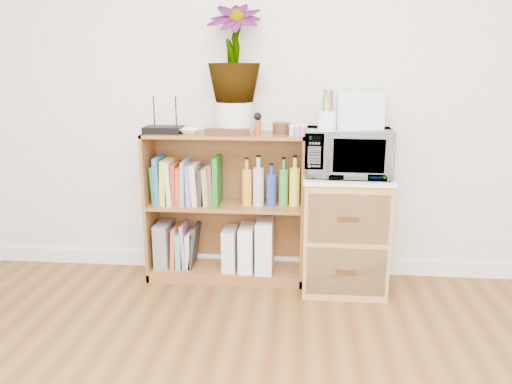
# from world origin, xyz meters

# --- Properties ---
(skirting_board) EXTENTS (4.00, 0.02, 0.10)m
(skirting_board) POSITION_xyz_m (0.00, 2.24, 0.05)
(skirting_board) COLOR white
(skirting_board) RESTS_ON ground
(bookshelf) EXTENTS (1.00, 0.30, 0.95)m
(bookshelf) POSITION_xyz_m (-0.35, 2.10, 0.47)
(bookshelf) COLOR brown
(bookshelf) RESTS_ON ground
(wicker_unit) EXTENTS (0.50, 0.45, 0.70)m
(wicker_unit) POSITION_xyz_m (0.40, 2.02, 0.35)
(wicker_unit) COLOR #9E7542
(wicker_unit) RESTS_ON ground
(microwave) EXTENTS (0.51, 0.36, 0.28)m
(microwave) POSITION_xyz_m (0.40, 2.02, 0.86)
(microwave) COLOR silver
(microwave) RESTS_ON wicker_unit
(pen_cup) EXTENTS (0.10, 0.10, 0.11)m
(pen_cup) POSITION_xyz_m (0.27, 1.93, 1.05)
(pen_cup) COLOR white
(pen_cup) RESTS_ON microwave
(small_appliance) EXTENTS (0.27, 0.22, 0.21)m
(small_appliance) POSITION_xyz_m (0.46, 2.08, 1.10)
(small_appliance) COLOR silver
(small_appliance) RESTS_ON microwave
(router) EXTENTS (0.23, 0.16, 0.04)m
(router) POSITION_xyz_m (-0.73, 2.08, 0.97)
(router) COLOR black
(router) RESTS_ON bookshelf
(white_bowl) EXTENTS (0.13, 0.13, 0.03)m
(white_bowl) POSITION_xyz_m (-0.56, 2.07, 0.97)
(white_bowl) COLOR white
(white_bowl) RESTS_ON bookshelf
(plant_pot) EXTENTS (0.22, 0.22, 0.19)m
(plant_pot) POSITION_xyz_m (-0.29, 2.12, 1.04)
(plant_pot) COLOR silver
(plant_pot) RESTS_ON bookshelf
(potted_plant) EXTENTS (0.32, 0.32, 0.58)m
(potted_plant) POSITION_xyz_m (-0.29, 2.12, 1.43)
(potted_plant) COLOR #407F32
(potted_plant) RESTS_ON plant_pot
(trinket_box) EXTENTS (0.26, 0.07, 0.04)m
(trinket_box) POSITION_xyz_m (-0.32, 2.00, 0.97)
(trinket_box) COLOR #3D2210
(trinket_box) RESTS_ON bookshelf
(kokeshi_doll) EXTENTS (0.04, 0.04, 0.09)m
(kokeshi_doll) POSITION_xyz_m (-0.14, 2.06, 0.99)
(kokeshi_doll) COLOR #AE3215
(kokeshi_doll) RESTS_ON bookshelf
(wooden_bowl) EXTENTS (0.12, 0.12, 0.07)m
(wooden_bowl) POSITION_xyz_m (0.00, 2.11, 0.98)
(wooden_bowl) COLOR #35210E
(wooden_bowl) RESTS_ON bookshelf
(paint_jars) EXTENTS (0.12, 0.04, 0.06)m
(paint_jars) POSITION_xyz_m (0.10, 2.01, 0.98)
(paint_jars) COLOR #C9707F
(paint_jars) RESTS_ON bookshelf
(file_box) EXTENTS (0.09, 0.23, 0.29)m
(file_box) POSITION_xyz_m (-0.76, 2.10, 0.22)
(file_box) COLOR slate
(file_box) RESTS_ON bookshelf
(magazine_holder_left) EXTENTS (0.08, 0.21, 0.27)m
(magazine_holder_left) POSITION_xyz_m (-0.32, 2.09, 0.20)
(magazine_holder_left) COLOR silver
(magazine_holder_left) RESTS_ON bookshelf
(magazine_holder_mid) EXTENTS (0.09, 0.23, 0.29)m
(magazine_holder_mid) POSITION_xyz_m (-0.21, 2.09, 0.21)
(magazine_holder_mid) COLOR white
(magazine_holder_mid) RESTS_ON bookshelf
(magazine_holder_right) EXTENTS (0.11, 0.27, 0.33)m
(magazine_holder_right) POSITION_xyz_m (-0.10, 2.09, 0.24)
(magazine_holder_right) COLOR silver
(magazine_holder_right) RESTS_ON bookshelf
(cookbooks) EXTENTS (0.43, 0.20, 0.31)m
(cookbooks) POSITION_xyz_m (-0.60, 2.10, 0.63)
(cookbooks) COLOR #227F3C
(cookbooks) RESTS_ON bookshelf
(liquor_bottles) EXTENTS (0.36, 0.07, 0.31)m
(liquor_bottles) POSITION_xyz_m (-0.06, 2.10, 0.65)
(liquor_bottles) COLOR orange
(liquor_bottles) RESTS_ON bookshelf
(lower_books) EXTENTS (0.18, 0.19, 0.29)m
(lower_books) POSITION_xyz_m (-0.62, 2.10, 0.20)
(lower_books) COLOR #C65B23
(lower_books) RESTS_ON bookshelf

